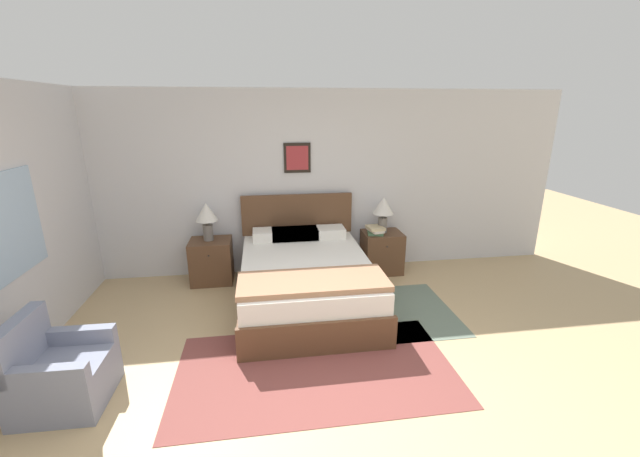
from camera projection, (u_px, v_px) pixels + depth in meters
ground_plane at (333, 417)px, 3.09m from camera, size 16.00×16.00×0.00m
wall_back at (296, 184)px, 5.62m from camera, size 7.91×0.09×2.60m
wall_left at (20, 222)px, 3.74m from camera, size 0.08×5.45×2.60m
area_rug_main at (316, 369)px, 3.66m from camera, size 2.57×1.41×0.01m
area_rug_bedside at (413, 310)px, 4.74m from camera, size 0.91×1.33×0.01m
bed at (306, 278)px, 4.83m from camera, size 1.58×2.18×1.17m
armchair at (59, 374)px, 3.19m from camera, size 0.67×0.66×0.78m
nightstand_near_window at (212, 261)px, 5.45m from camera, size 0.56×0.49×0.60m
nightstand_by_door at (382, 252)px, 5.79m from camera, size 0.56×0.49×0.60m
table_lamp_near_window at (207, 215)px, 5.27m from camera, size 0.30×0.30×0.52m
table_lamp_by_door at (383, 208)px, 5.62m from camera, size 0.30×0.30×0.52m
book_thick_bottom at (375, 233)px, 5.64m from camera, size 0.25×0.27×0.04m
book_hardcover_middle at (375, 230)px, 5.63m from camera, size 0.21×0.30×0.03m
book_novel_upper at (375, 228)px, 5.61m from camera, size 0.25×0.28×0.04m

